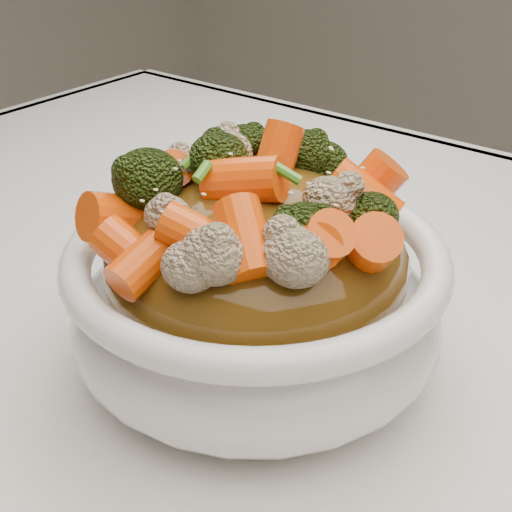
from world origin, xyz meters
The scene contains 8 objects.
tablecloth centered at (0.00, 0.00, 0.73)m, with size 1.20×0.80×0.04m, color white.
bowl centered at (-0.05, -0.04, 0.79)m, with size 0.22×0.22×0.09m, color white, non-canonical shape.
sauce_base centered at (-0.05, -0.04, 0.82)m, with size 0.18×0.18×0.10m, color #56370E.
carrots centered at (-0.05, -0.04, 0.89)m, with size 0.18×0.18×0.05m, color #F75008, non-canonical shape.
broccoli centered at (-0.05, -0.04, 0.89)m, with size 0.18×0.18×0.05m, color black, non-canonical shape.
cauliflower centered at (-0.05, -0.04, 0.88)m, with size 0.18×0.18×0.04m, color tan, non-canonical shape.
scallions centered at (-0.05, -0.04, 0.89)m, with size 0.13×0.13×0.02m, color #469722, non-canonical shape.
sesame_seeds centered at (-0.05, -0.04, 0.89)m, with size 0.16×0.16×0.01m, color beige, non-canonical shape.
Camera 1 is at (0.17, -0.32, 1.03)m, focal length 50.00 mm.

